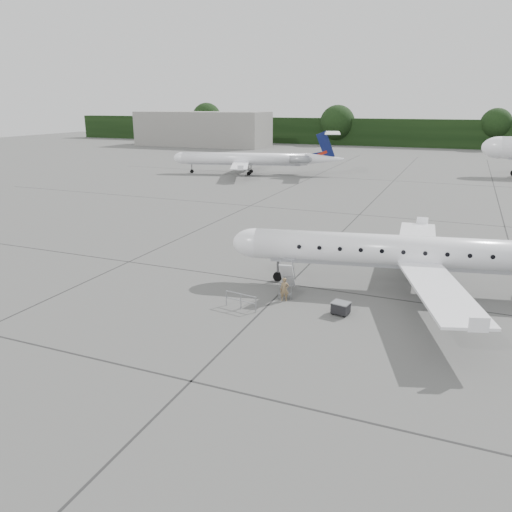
% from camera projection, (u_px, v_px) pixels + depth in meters
% --- Properties ---
extents(ground, '(320.00, 320.00, 0.00)m').
position_uv_depth(ground, '(365.00, 325.00, 29.01)').
color(ground, '#60605E').
rests_on(ground, ground).
extents(treeline, '(260.00, 4.00, 8.00)m').
position_uv_depth(treeline, '(452.00, 134.00, 142.65)').
color(treeline, black).
rests_on(treeline, ground).
extents(terminal_building, '(40.00, 14.00, 10.00)m').
position_uv_depth(terminal_building, '(203.00, 129.00, 150.33)').
color(terminal_building, gray).
rests_on(terminal_building, ground).
extents(main_regional_jet, '(33.56, 27.03, 7.66)m').
position_uv_depth(main_regional_jet, '(427.00, 237.00, 33.32)').
color(main_regional_jet, white).
rests_on(main_regional_jet, ground).
extents(airstair, '(1.31, 2.54, 2.40)m').
position_uv_depth(airstair, '(287.00, 277.00, 33.56)').
color(airstair, white).
rests_on(airstair, ground).
extents(passenger, '(0.66, 0.53, 1.57)m').
position_uv_depth(passenger, '(284.00, 289.00, 32.41)').
color(passenger, olive).
rests_on(passenger, ground).
extents(safety_railing, '(2.19, 0.39, 1.00)m').
position_uv_depth(safety_railing, '(241.00, 301.00, 31.21)').
color(safety_railing, gray).
rests_on(safety_railing, ground).
extents(baggage_cart, '(1.12, 0.97, 0.86)m').
position_uv_depth(baggage_cart, '(341.00, 308.00, 30.39)').
color(baggage_cart, black).
rests_on(baggage_cart, ground).
extents(bg_regional_left, '(33.68, 27.89, 7.67)m').
position_uv_depth(bg_regional_left, '(244.00, 153.00, 89.95)').
color(bg_regional_left, white).
rests_on(bg_regional_left, ground).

